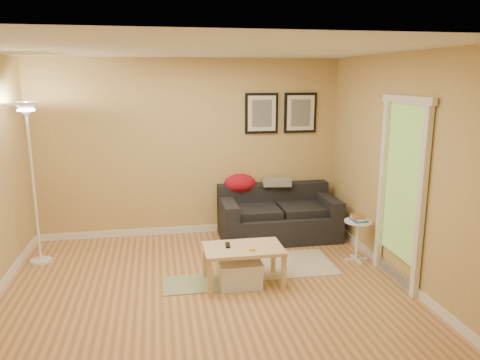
{
  "coord_description": "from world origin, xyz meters",
  "views": [
    {
      "loc": [
        -0.47,
        -4.77,
        2.32
      ],
      "look_at": [
        0.55,
        0.85,
        1.05
      ],
      "focal_mm": 34.53,
      "sensor_mm": 36.0,
      "label": 1
    }
  ],
  "objects": [
    {
      "name": "framed_print_left",
      "position": [
        1.08,
        1.98,
        1.8
      ],
      "size": [
        0.5,
        0.04,
        0.6
      ],
      "primitive_type": null,
      "color": "black",
      "rests_on": "wall_back"
    },
    {
      "name": "wall_back",
      "position": [
        0.0,
        2.0,
        1.3
      ],
      "size": [
        4.5,
        0.0,
        4.5
      ],
      "primitive_type": "plane",
      "rotation": [
        1.57,
        0.0,
        0.0
      ],
      "color": "tan",
      "rests_on": "ground"
    },
    {
      "name": "area_rug",
      "position": [
        1.04,
        0.52,
        0.01
      ],
      "size": [
        1.25,
        0.85,
        0.01
      ],
      "primitive_type": "cube",
      "color": "beige",
      "rests_on": "ground"
    },
    {
      "name": "plaid_throw",
      "position": [
        1.29,
        1.81,
        0.78
      ],
      "size": [
        0.45,
        0.32,
        0.1
      ],
      "primitive_type": null,
      "rotation": [
        0.0,
        0.0,
        -0.14
      ],
      "color": "tan",
      "rests_on": "sofa"
    },
    {
      "name": "wall_front",
      "position": [
        0.0,
        -2.0,
        1.3
      ],
      "size": [
        4.5,
        0.0,
        4.5
      ],
      "primitive_type": "plane",
      "rotation": [
        -1.57,
        0.0,
        0.0
      ],
      "color": "tan",
      "rests_on": "ground"
    },
    {
      "name": "green_runner",
      "position": [
        -0.12,
        0.15,
        0.01
      ],
      "size": [
        0.7,
        0.5,
        0.01
      ],
      "primitive_type": "cube",
      "color": "#668C4C",
      "rests_on": "ground"
    },
    {
      "name": "doorway",
      "position": [
        2.2,
        -0.15,
        1.02
      ],
      "size": [
        0.12,
        1.01,
        2.13
      ],
      "primitive_type": null,
      "color": "white",
      "rests_on": "ground"
    },
    {
      "name": "sofa",
      "position": [
        1.25,
        1.53,
        0.38
      ],
      "size": [
        1.7,
        0.9,
        0.75
      ],
      "primitive_type": null,
      "color": "black",
      "rests_on": "ground"
    },
    {
      "name": "side_table",
      "position": [
        2.02,
        0.5,
        0.27
      ],
      "size": [
        0.35,
        0.35,
        0.54
      ],
      "primitive_type": null,
      "color": "white",
      "rests_on": "ground"
    },
    {
      "name": "baseboard_back",
      "position": [
        0.0,
        1.99,
        0.05
      ],
      "size": [
        4.5,
        0.02,
        0.1
      ],
      "primitive_type": "cube",
      "color": "white",
      "rests_on": "ground"
    },
    {
      "name": "baseboard_right",
      "position": [
        2.24,
        0.0,
        0.05
      ],
      "size": [
        0.02,
        4.0,
        0.1
      ],
      "primitive_type": "cube",
      "color": "white",
      "rests_on": "ground"
    },
    {
      "name": "floor",
      "position": [
        0.0,
        0.0,
        0.0
      ],
      "size": [
        4.5,
        4.5,
        0.0
      ],
      "primitive_type": "plane",
      "color": "tan",
      "rests_on": "ground"
    },
    {
      "name": "red_throw",
      "position": [
        0.73,
        1.86,
        0.77
      ],
      "size": [
        0.48,
        0.36,
        0.28
      ],
      "primitive_type": null,
      "color": "#BA112D",
      "rests_on": "sofa"
    },
    {
      "name": "tape_roll",
      "position": [
        0.52,
        -0.06,
        0.46
      ],
      "size": [
        0.07,
        0.07,
        0.03
      ],
      "primitive_type": "cylinder",
      "color": "yellow",
      "rests_on": "coffee_table"
    },
    {
      "name": "storage_bin",
      "position": [
        0.4,
        0.03,
        0.15
      ],
      "size": [
        0.48,
        0.35,
        0.3
      ],
      "primitive_type": null,
      "color": "white",
      "rests_on": "ground"
    },
    {
      "name": "floor_lamp",
      "position": [
        -2.0,
        1.17,
        0.97
      ],
      "size": [
        0.27,
        0.27,
        2.05
      ],
      "primitive_type": null,
      "color": "white",
      "rests_on": "ground"
    },
    {
      "name": "book_stack",
      "position": [
        2.02,
        0.5,
        0.57
      ],
      "size": [
        0.23,
        0.26,
        0.07
      ],
      "primitive_type": null,
      "rotation": [
        0.0,
        0.0,
        -0.32
      ],
      "color": "#305490",
      "rests_on": "side_table"
    },
    {
      "name": "coffee_table",
      "position": [
        0.45,
        0.07,
        0.22
      ],
      "size": [
        0.9,
        0.56,
        0.45
      ],
      "primitive_type": null,
      "rotation": [
        0.0,
        0.0,
        -0.02
      ],
      "color": "#E1C189",
      "rests_on": "ground"
    },
    {
      "name": "ceiling",
      "position": [
        0.0,
        0.0,
        2.6
      ],
      "size": [
        4.5,
        4.5,
        0.0
      ],
      "primitive_type": "plane",
      "rotation": [
        3.14,
        0.0,
        0.0
      ],
      "color": "white",
      "rests_on": "wall_back"
    },
    {
      "name": "framed_print_right",
      "position": [
        1.68,
        1.98,
        1.8
      ],
      "size": [
        0.5,
        0.04,
        0.6
      ],
      "primitive_type": null,
      "color": "black",
      "rests_on": "wall_back"
    },
    {
      "name": "wall_right",
      "position": [
        2.25,
        0.0,
        1.3
      ],
      "size": [
        0.0,
        4.0,
        4.0
      ],
      "primitive_type": "plane",
      "rotation": [
        1.57,
        0.0,
        -1.57
      ],
      "color": "tan",
      "rests_on": "ground"
    },
    {
      "name": "remote_control",
      "position": [
        0.28,
        0.14,
        0.46
      ],
      "size": [
        0.07,
        0.16,
        0.02
      ],
      "primitive_type": "cube",
      "rotation": [
        0.0,
        0.0,
        -0.1
      ],
      "color": "black",
      "rests_on": "coffee_table"
    }
  ]
}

